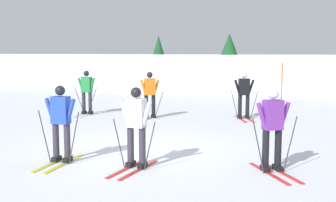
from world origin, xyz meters
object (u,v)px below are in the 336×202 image
(skier_white, at_px, (137,123))
(skier_black, at_px, (244,93))
(conifer_far_left, at_px, (159,54))
(conifer_far_right, at_px, (229,55))
(trail_marker_pole, at_px, (282,84))
(skier_orange, at_px, (150,94))
(skier_purple, at_px, (273,127))
(skier_blue, at_px, (61,122))
(skier_green, at_px, (87,90))

(skier_white, height_order, skier_black, same)
(conifer_far_left, height_order, conifer_far_right, conifer_far_right)
(skier_black, distance_m, trail_marker_pole, 4.52)
(skier_orange, height_order, skier_purple, same)
(conifer_far_left, bearing_deg, skier_blue, -75.32)
(skier_white, height_order, skier_blue, same)
(skier_purple, distance_m, skier_blue, 4.53)
(skier_purple, relative_size, conifer_far_left, 0.48)
(skier_purple, xyz_separation_m, skier_black, (-1.67, 6.76, 0.04))
(skier_green, relative_size, skier_purple, 1.00)
(skier_white, height_order, trail_marker_pole, trail_marker_pole)
(skier_blue, bearing_deg, skier_white, 5.21)
(skier_orange, height_order, conifer_far_right, conifer_far_right)
(skier_green, bearing_deg, skier_purple, -37.52)
(skier_green, distance_m, skier_purple, 9.60)
(skier_orange, bearing_deg, skier_blue, -86.04)
(skier_purple, xyz_separation_m, conifer_far_left, (-9.94, 20.12, 1.32))
(skier_black, height_order, conifer_far_right, conifer_far_right)
(skier_black, relative_size, conifer_far_right, 0.47)
(skier_orange, height_order, skier_blue, same)
(trail_marker_pole, bearing_deg, skier_blue, -107.70)
(trail_marker_pole, relative_size, conifer_far_right, 0.53)
(skier_green, xyz_separation_m, skier_black, (5.95, 0.91, 0.00))
(conifer_far_left, bearing_deg, skier_white, -70.82)
(skier_green, height_order, skier_orange, same)
(skier_purple, bearing_deg, trail_marker_pole, 93.34)
(skier_blue, bearing_deg, skier_purple, 10.00)
(skier_green, height_order, conifer_far_left, conifer_far_left)
(skier_green, relative_size, conifer_far_right, 0.47)
(skier_green, bearing_deg, skier_black, 8.67)
(skier_white, bearing_deg, trail_marker_pole, 80.04)
(skier_white, xyz_separation_m, conifer_far_left, (-7.22, 20.75, 1.28))
(skier_green, xyz_separation_m, skier_orange, (2.71, -0.19, -0.04))
(skier_black, bearing_deg, conifer_far_right, 103.54)
(skier_white, relative_size, conifer_far_right, 0.47)
(skier_orange, distance_m, skier_white, 6.66)
(conifer_far_right, bearing_deg, skier_black, -76.46)
(skier_black, bearing_deg, conifer_far_left, 121.76)
(conifer_far_right, bearing_deg, skier_purple, -76.35)
(skier_green, distance_m, skier_black, 6.02)
(skier_orange, height_order, trail_marker_pole, trail_marker_pole)
(skier_white, distance_m, conifer_far_left, 22.00)
(skier_orange, relative_size, conifer_far_left, 0.48)
(trail_marker_pole, height_order, conifer_far_left, conifer_far_left)
(skier_purple, relative_size, conifer_far_right, 0.47)
(skier_blue, height_order, conifer_far_right, conifer_far_right)
(trail_marker_pole, relative_size, conifer_far_left, 0.54)
(trail_marker_pole, bearing_deg, skier_purple, -86.66)
(skier_green, bearing_deg, conifer_far_right, 76.63)
(skier_white, xyz_separation_m, skier_blue, (-1.74, -0.16, -0.04))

